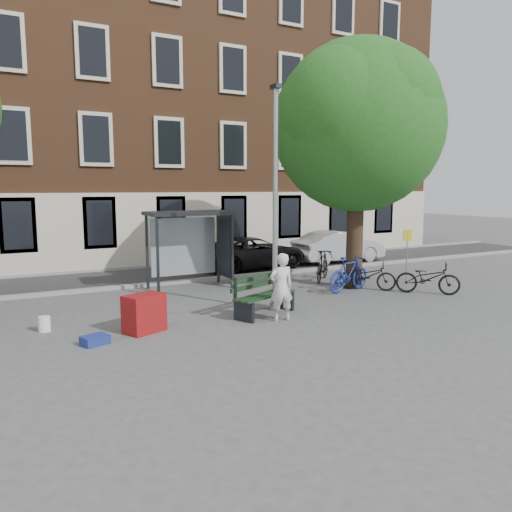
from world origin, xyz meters
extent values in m
plane|color=#4C4C4F|center=(0.00, 0.00, 0.00)|extent=(90.00, 90.00, 0.00)
cube|color=#28282B|center=(0.00, 7.00, 0.01)|extent=(40.00, 4.00, 0.01)
cube|color=gray|center=(0.00, 5.00, 0.06)|extent=(40.00, 0.25, 0.12)
cube|color=gray|center=(0.00, 9.00, 0.06)|extent=(40.00, 0.25, 0.12)
cube|color=brown|center=(0.00, 13.00, 7.00)|extent=(30.00, 8.00, 14.00)
cylinder|color=#9EA0A3|center=(0.00, 0.00, 3.00)|extent=(0.14, 0.14, 6.00)
cylinder|color=#9EA0A3|center=(0.00, 0.00, 0.12)|extent=(0.28, 0.28, 0.24)
cube|color=#1E2328|center=(0.00, 0.00, 6.05)|extent=(0.18, 0.35, 0.12)
cylinder|color=black|center=(4.00, 1.50, 1.70)|extent=(0.56, 0.56, 3.40)
sphere|color=#215519|center=(4.00, 1.50, 5.40)|extent=(5.60, 5.60, 5.60)
sphere|color=#215519|center=(4.90, 1.90, 5.90)|extent=(3.92, 3.92, 3.92)
sphere|color=#215519|center=(3.20, 1.20, 5.70)|extent=(4.20, 4.20, 4.20)
sphere|color=#215519|center=(4.20, 0.60, 6.00)|extent=(3.64, 3.64, 3.64)
cube|color=#1E2328|center=(-2.30, 3.40, 1.25)|extent=(0.08, 0.08, 2.50)
cube|color=#1E2328|center=(0.30, 3.40, 1.25)|extent=(0.08, 0.08, 2.50)
cube|color=#1E2328|center=(-2.30, 4.60, 1.25)|extent=(0.08, 0.08, 2.50)
cube|color=#1E2328|center=(0.30, 4.60, 1.25)|extent=(0.08, 0.08, 2.50)
cube|color=#1E2328|center=(-1.00, 4.00, 2.56)|extent=(2.85, 1.45, 0.12)
cube|color=#8C999E|center=(-1.00, 4.60, 1.38)|extent=(2.34, 0.04, 2.00)
cube|color=#1E2328|center=(0.30, 4.00, 1.38)|extent=(0.12, 1.14, 2.12)
cube|color=#D84C19|center=(0.37, 4.00, 1.38)|extent=(0.02, 0.90, 1.62)
imported|color=silver|center=(-0.41, -1.03, 0.88)|extent=(0.69, 0.50, 1.76)
cube|color=#1E2328|center=(-1.30, -0.67, 0.26)|extent=(0.32, 0.62, 0.52)
cube|color=#1E2328|center=(0.30, -0.02, 0.26)|extent=(0.32, 0.62, 0.52)
cube|color=black|center=(-0.42, -0.54, 0.54)|extent=(1.91, 0.88, 0.05)
cube|color=black|center=(-0.50, -0.34, 0.54)|extent=(1.91, 0.88, 0.05)
cube|color=black|center=(-0.58, -0.15, 0.54)|extent=(1.91, 0.88, 0.05)
cube|color=black|center=(-0.62, -0.05, 0.77)|extent=(1.88, 0.81, 0.11)
cube|color=black|center=(-0.62, -0.05, 0.98)|extent=(1.88, 0.81, 0.11)
imported|color=black|center=(4.12, 0.93, 0.49)|extent=(1.83, 1.71, 0.98)
imported|color=navy|center=(3.46, 1.08, 0.59)|extent=(2.02, 0.99, 1.17)
imported|color=black|center=(5.44, -0.45, 0.52)|extent=(1.87, 1.90, 1.04)
imported|color=black|center=(3.78, 3.02, 0.56)|extent=(1.73, 1.67, 1.13)
imported|color=black|center=(2.82, 6.75, 0.67)|extent=(5.09, 2.83, 1.35)
imported|color=#AEB0B6|center=(7.16, 6.50, 0.72)|extent=(4.41, 1.60, 1.44)
cube|color=maroon|center=(-3.80, -0.38, 0.45)|extent=(1.06, 0.90, 0.90)
cube|color=navy|center=(-5.03, -0.83, 0.10)|extent=(0.65, 0.55, 0.20)
cylinder|color=white|center=(-3.48, 0.77, 0.18)|extent=(0.31, 0.31, 0.36)
cylinder|color=silver|center=(-3.00, 0.90, 0.18)|extent=(0.37, 0.37, 0.36)
cylinder|color=white|center=(-5.90, 0.77, 0.18)|extent=(0.34, 0.34, 0.36)
cylinder|color=#9EA0A3|center=(6.44, 1.51, 0.92)|extent=(0.04, 0.04, 1.84)
cube|color=#CECB16|center=(6.44, 1.51, 1.68)|extent=(0.32, 0.12, 0.43)
camera|label=1|loc=(-6.87, -11.80, 3.40)|focal=35.00mm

